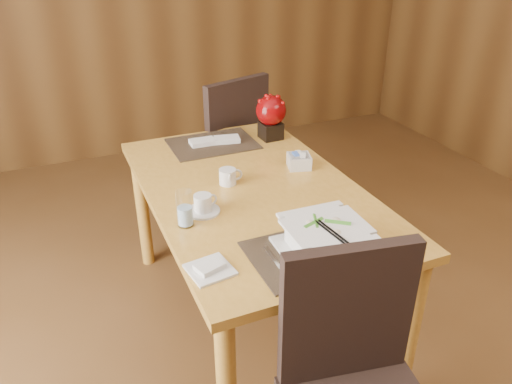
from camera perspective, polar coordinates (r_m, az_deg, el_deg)
name	(u,v)px	position (r m, az deg, el deg)	size (l,w,h in m)	color
dining_table	(253,207)	(2.27, -0.37, -1.68)	(0.90, 1.50, 0.75)	gold
placemat_near	(313,252)	(1.80, 6.51, -6.88)	(0.45, 0.33, 0.01)	black
placemat_far	(213,144)	(2.69, -4.97, 5.52)	(0.45, 0.33, 0.01)	black
soup_setting	(326,240)	(1.77, 7.95, -5.47)	(0.31, 0.31, 0.12)	silver
coffee_cup	(203,205)	(2.03, -6.08, -1.48)	(0.14, 0.14, 0.08)	silver
water_glass	(185,208)	(1.93, -8.15, -1.87)	(0.06, 0.06, 0.15)	silver
creamer_jug	(228,177)	(2.25, -3.26, 1.77)	(0.10, 0.10, 0.07)	silver
sugar_caddy	(299,161)	(2.41, 4.94, 3.52)	(0.11, 0.11, 0.06)	silver
berry_decor	(271,114)	(2.71, 1.72, 8.85)	(0.16, 0.16, 0.24)	black
napkins_far	(217,140)	(2.69, -4.53, 5.89)	(0.27, 0.10, 0.02)	silver
bread_plate	(210,270)	(1.71, -5.28, -8.83)	(0.14, 0.14, 0.01)	silver
near_chair	(357,383)	(1.66, 11.49, -20.61)	(0.52, 0.53, 0.97)	black
far_chair	(226,145)	(3.15, -3.48, 5.41)	(0.59, 0.59, 1.01)	black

